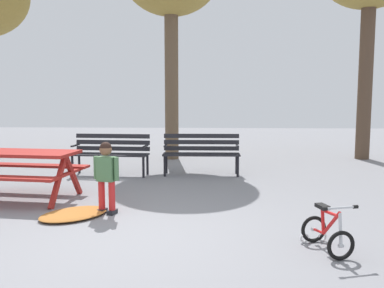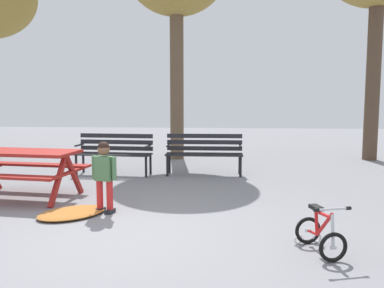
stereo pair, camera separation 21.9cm
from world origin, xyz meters
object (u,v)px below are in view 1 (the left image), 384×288
picnic_table (19,162)px  park_bench_left (201,150)px  park_bench_far_left (111,151)px  child_standing (106,172)px  kids_bicycle (326,232)px

picnic_table → park_bench_left: park_bench_left is taller
park_bench_far_left → child_standing: child_standing is taller
park_bench_far_left → park_bench_left: size_ratio=1.01×
park_bench_far_left → kids_bicycle: size_ratio=2.63×
kids_bicycle → picnic_table: bearing=154.4°
child_standing → park_bench_far_left: bearing=102.6°
park_bench_far_left → park_bench_left: same height
park_bench_left → kids_bicycle: size_ratio=2.59×
child_standing → kids_bicycle: child_standing is taller
child_standing → kids_bicycle: bearing=-25.6°
park_bench_left → child_standing: 3.27m
picnic_table → park_bench_left: 3.62m
picnic_table → kids_bicycle: size_ratio=3.13×
park_bench_far_left → child_standing: (0.65, -2.90, 0.08)m
park_bench_left → child_standing: size_ratio=1.60×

